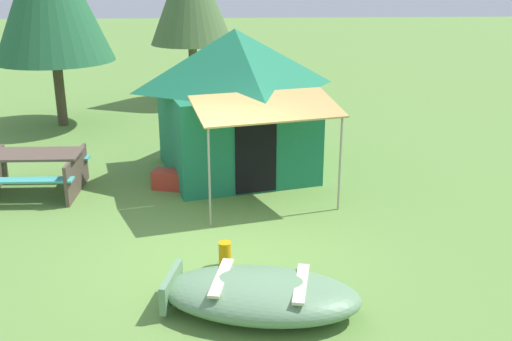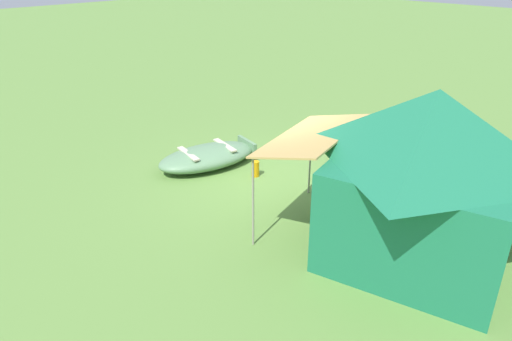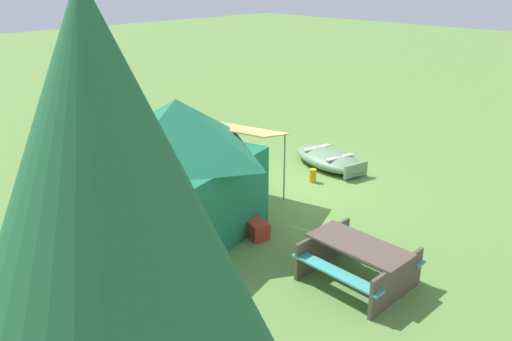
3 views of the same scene
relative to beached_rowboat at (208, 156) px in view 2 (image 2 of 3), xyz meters
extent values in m
plane|color=#608B3E|center=(-0.46, 1.71, -0.24)|extent=(80.00, 80.00, 0.00)
ellipsoid|color=#628B63|center=(0.01, 0.00, -0.01)|extent=(2.57, 1.66, 0.46)
ellipsoid|color=#223022|center=(0.01, 0.00, 0.03)|extent=(2.36, 1.48, 0.17)
cube|color=beige|center=(0.48, -0.10, 0.18)|extent=(0.32, 0.92, 0.04)
cube|color=beige|center=(-0.45, 0.09, 0.18)|extent=(0.32, 0.92, 0.04)
cube|color=#628B63|center=(-1.06, 0.22, 0.01)|extent=(0.23, 0.77, 0.35)
cube|color=#1D734E|center=(-0.15, 5.16, 0.61)|extent=(3.21, 3.19, 1.70)
pyramid|color=#1D734E|center=(-0.15, 5.16, 2.02)|extent=(3.47, 3.44, 1.11)
cube|color=black|center=(0.18, 3.88, 0.47)|extent=(0.74, 0.22, 1.36)
cube|color=tan|center=(0.33, 3.30, 1.51)|extent=(2.60, 1.75, 0.27)
cylinder|color=gray|center=(1.53, 3.08, 0.57)|extent=(0.04, 0.04, 1.62)
cylinder|color=gray|center=(-0.62, 2.53, 0.57)|extent=(0.04, 0.04, 1.62)
cube|color=brown|center=(-3.84, 4.18, 0.49)|extent=(1.75, 0.82, 0.04)
cube|color=teal|center=(-3.85, 3.56, 0.22)|extent=(1.75, 0.29, 0.04)
cube|color=teal|center=(-3.82, 4.79, 0.22)|extent=(1.75, 0.29, 0.04)
cube|color=brown|center=(-4.61, 4.19, 0.12)|extent=(0.09, 1.49, 0.71)
cube|color=brown|center=(-3.07, 4.16, 0.12)|extent=(0.09, 1.49, 0.71)
cube|color=#AE3123|center=(-1.43, 4.26, -0.07)|extent=(0.61, 0.49, 0.35)
cylinder|color=orange|center=(-0.40, 1.17, -0.06)|extent=(0.22, 0.22, 0.35)
camera|label=1|loc=(-0.40, -6.17, 3.70)|focal=41.76mm
camera|label=2|loc=(6.29, 7.95, 4.34)|focal=33.08mm
camera|label=3|loc=(-8.04, 10.87, 4.87)|focal=36.07mm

